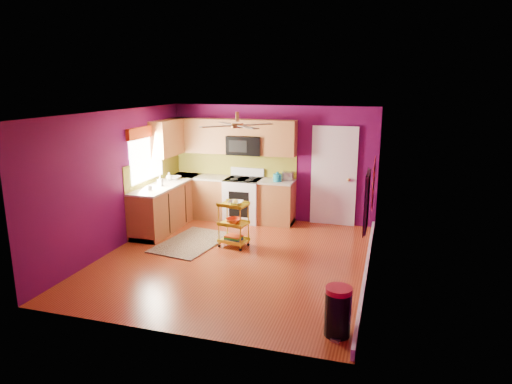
% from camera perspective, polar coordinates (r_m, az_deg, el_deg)
% --- Properties ---
extents(ground, '(5.00, 5.00, 0.00)m').
position_cam_1_polar(ground, '(7.99, -2.66, -8.31)').
color(ground, maroon).
rests_on(ground, ground).
extents(room_envelope, '(4.54, 5.04, 2.52)m').
position_cam_1_polar(room_envelope, '(7.53, -2.60, 3.27)').
color(room_envelope, '#530942').
rests_on(room_envelope, ground).
extents(lower_cabinets, '(2.81, 2.31, 0.94)m').
position_cam_1_polar(lower_cabinets, '(9.93, -6.57, -1.33)').
color(lower_cabinets, brown).
rests_on(lower_cabinets, ground).
extents(electric_range, '(0.76, 0.66, 1.13)m').
position_cam_1_polar(electric_range, '(9.96, -1.56, -0.90)').
color(electric_range, white).
rests_on(electric_range, ground).
extents(upper_cabinetry, '(2.80, 2.30, 1.26)m').
position_cam_1_polar(upper_cabinetry, '(9.95, -5.42, 6.74)').
color(upper_cabinetry, brown).
rests_on(upper_cabinetry, ground).
extents(left_window, '(0.08, 1.35, 1.08)m').
position_cam_1_polar(left_window, '(9.39, -13.56, 5.62)').
color(left_window, white).
rests_on(left_window, ground).
extents(panel_door, '(0.95, 0.11, 2.15)m').
position_cam_1_polar(panel_door, '(9.72, 9.69, 1.81)').
color(panel_door, white).
rests_on(panel_door, ground).
extents(right_wall_art, '(0.04, 2.74, 1.04)m').
position_cam_1_polar(right_wall_art, '(6.83, 14.16, 0.17)').
color(right_wall_art, black).
rests_on(right_wall_art, ground).
extents(ceiling_fan, '(1.01, 1.01, 0.26)m').
position_cam_1_polar(ceiling_fan, '(7.63, -2.35, 8.40)').
color(ceiling_fan, '#BF8C3F').
rests_on(ceiling_fan, ground).
extents(shag_rug, '(1.20, 1.72, 0.02)m').
position_cam_1_polar(shag_rug, '(8.80, -8.01, -6.25)').
color(shag_rug, black).
rests_on(shag_rug, ground).
extents(rolling_cart, '(0.56, 0.45, 0.91)m').
position_cam_1_polar(rolling_cart, '(8.40, -2.78, -3.81)').
color(rolling_cart, gold).
rests_on(rolling_cart, ground).
extents(trash_can, '(0.39, 0.40, 0.62)m').
position_cam_1_polar(trash_can, '(5.73, 10.19, -14.48)').
color(trash_can, black).
rests_on(trash_can, ground).
extents(teal_kettle, '(0.18, 0.18, 0.21)m').
position_cam_1_polar(teal_kettle, '(9.59, 2.70, 1.83)').
color(teal_kettle, teal).
rests_on(teal_kettle, lower_cabinets).
extents(toaster, '(0.22, 0.15, 0.18)m').
position_cam_1_polar(toaster, '(9.72, 4.00, 2.01)').
color(toaster, beige).
rests_on(toaster, lower_cabinets).
extents(soap_bottle_a, '(0.09, 0.10, 0.21)m').
position_cam_1_polar(soap_bottle_a, '(9.34, -11.89, 1.35)').
color(soap_bottle_a, '#EA3F72').
rests_on(soap_bottle_a, lower_cabinets).
extents(soap_bottle_b, '(0.13, 0.13, 0.17)m').
position_cam_1_polar(soap_bottle_b, '(9.88, -10.81, 1.96)').
color(soap_bottle_b, white).
rests_on(soap_bottle_b, lower_cabinets).
extents(counter_dish, '(0.27, 0.27, 0.07)m').
position_cam_1_polar(counter_dish, '(9.96, -10.17, 1.77)').
color(counter_dish, white).
rests_on(counter_dish, lower_cabinets).
extents(counter_cup, '(0.11, 0.11, 0.09)m').
position_cam_1_polar(counter_cup, '(9.04, -13.17, 0.49)').
color(counter_cup, white).
rests_on(counter_cup, lower_cabinets).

